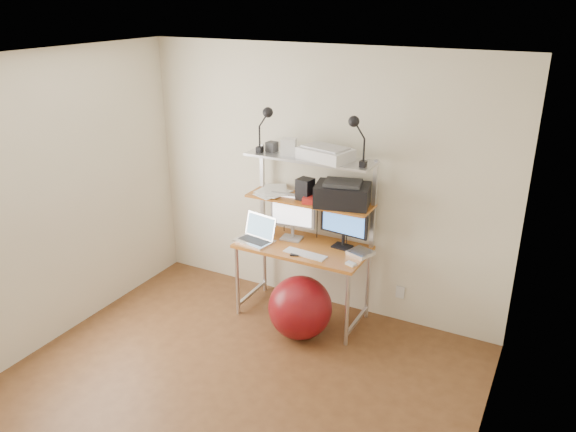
# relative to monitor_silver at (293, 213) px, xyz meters

# --- Properties ---
(room) EXTENTS (3.60, 3.60, 3.60)m
(room) POSITION_rel_monitor_silver_xyz_m (0.16, -1.54, 0.26)
(room) COLOR brown
(room) RESTS_ON ground
(computer_desk) EXTENTS (1.20, 0.60, 1.57)m
(computer_desk) POSITION_rel_monitor_silver_xyz_m (0.16, -0.04, -0.04)
(computer_desk) COLOR #B16622
(computer_desk) RESTS_ON ground
(desktop) EXTENTS (1.20, 0.60, 0.00)m
(desktop) POSITION_rel_monitor_silver_xyz_m (0.16, -0.10, -0.25)
(desktop) COLOR #B16622
(desktop) RESTS_ON computer_desk
(mid_shelf) EXTENTS (1.18, 0.34, 0.00)m
(mid_shelf) POSITION_rel_monitor_silver_xyz_m (0.16, 0.03, 0.16)
(mid_shelf) COLOR #B16622
(mid_shelf) RESTS_ON computer_desk
(top_shelf) EXTENTS (1.18, 0.34, 0.00)m
(top_shelf) POSITION_rel_monitor_silver_xyz_m (0.16, 0.03, 0.56)
(top_shelf) COLOR silver
(top_shelf) RESTS_ON computer_desk
(floor) EXTENTS (3.60, 3.60, 0.00)m
(floor) POSITION_rel_monitor_silver_xyz_m (0.16, -1.54, -0.99)
(floor) COLOR brown
(floor) RESTS_ON ground
(wall_outlet) EXTENTS (0.08, 0.01, 0.12)m
(wall_outlet) POSITION_rel_monitor_silver_xyz_m (1.01, 0.24, -0.69)
(wall_outlet) COLOR silver
(wall_outlet) RESTS_ON room
(monitor_silver) EXTENTS (0.43, 0.17, 0.47)m
(monitor_silver) POSITION_rel_monitor_silver_xyz_m (0.00, 0.00, 0.00)
(monitor_silver) COLOR #A8A8AC
(monitor_silver) RESTS_ON desktop
(monitor_black) EXTENTS (0.47, 0.15, 0.47)m
(monitor_black) POSITION_rel_monitor_silver_xyz_m (0.50, 0.05, -0.02)
(monitor_black) COLOR black
(monitor_black) RESTS_ON desktop
(laptop) EXTENTS (0.39, 0.34, 0.30)m
(laptop) POSITION_rel_monitor_silver_xyz_m (-0.27, -0.19, -0.20)
(laptop) COLOR silver
(laptop) RESTS_ON desktop
(keyboard) EXTENTS (0.41, 0.15, 0.01)m
(keyboard) POSITION_rel_monitor_silver_xyz_m (0.26, -0.27, -0.25)
(keyboard) COLOR silver
(keyboard) RESTS_ON desktop
(mouse) EXTENTS (0.10, 0.07, 0.02)m
(mouse) POSITION_rel_monitor_silver_xyz_m (0.70, -0.27, -0.24)
(mouse) COLOR silver
(mouse) RESTS_ON desktop
(mac_mini) EXTENTS (0.24, 0.24, 0.04)m
(mac_mini) POSITION_rel_monitor_silver_xyz_m (0.70, -0.04, -0.24)
(mac_mini) COLOR silver
(mac_mini) RESTS_ON desktop
(phone) EXTENTS (0.12, 0.16, 0.01)m
(phone) POSITION_rel_monitor_silver_xyz_m (0.17, -0.28, -0.25)
(phone) COLOR black
(phone) RESTS_ON desktop
(printer) EXTENTS (0.53, 0.42, 0.22)m
(printer) POSITION_rel_monitor_silver_xyz_m (0.48, 0.02, 0.26)
(printer) COLOR black
(printer) RESTS_ON mid_shelf
(nas_cube) EXTENTS (0.15, 0.15, 0.20)m
(nas_cube) POSITION_rel_monitor_silver_xyz_m (0.12, 0.01, 0.26)
(nas_cube) COLOR black
(nas_cube) RESTS_ON mid_shelf
(red_box) EXTENTS (0.22, 0.17, 0.05)m
(red_box) POSITION_rel_monitor_silver_xyz_m (0.23, -0.04, 0.18)
(red_box) COLOR red
(red_box) RESTS_ON mid_shelf
(scanner) EXTENTS (0.50, 0.39, 0.12)m
(scanner) POSITION_rel_monitor_silver_xyz_m (0.31, 0.01, 0.61)
(scanner) COLOR silver
(scanner) RESTS_ON top_shelf
(box_white) EXTENTS (0.16, 0.14, 0.15)m
(box_white) POSITION_rel_monitor_silver_xyz_m (-0.03, -0.01, 0.63)
(box_white) COLOR silver
(box_white) RESTS_ON top_shelf
(box_grey) EXTENTS (0.10, 0.10, 0.09)m
(box_grey) POSITION_rel_monitor_silver_xyz_m (-0.23, 0.03, 0.60)
(box_grey) COLOR #2D2D2F
(box_grey) RESTS_ON top_shelf
(clip_lamp_left) EXTENTS (0.17, 0.09, 0.42)m
(clip_lamp_left) POSITION_rel_monitor_silver_xyz_m (-0.24, -0.05, 0.86)
(clip_lamp_left) COLOR black
(clip_lamp_left) RESTS_ON top_shelf
(clip_lamp_right) EXTENTS (0.17, 0.09, 0.42)m
(clip_lamp_right) POSITION_rel_monitor_silver_xyz_m (0.61, -0.05, 0.86)
(clip_lamp_right) COLOR black
(clip_lamp_right) RESTS_ON top_shelf
(exercise_ball) EXTENTS (0.57, 0.57, 0.57)m
(exercise_ball) POSITION_rel_monitor_silver_xyz_m (0.29, -0.42, -0.71)
(exercise_ball) COLOR maroon
(exercise_ball) RESTS_ON floor
(paper_stack) EXTENTS (0.35, 0.45, 0.03)m
(paper_stack) POSITION_rel_monitor_silver_xyz_m (-0.22, 0.03, 0.17)
(paper_stack) COLOR white
(paper_stack) RESTS_ON mid_shelf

